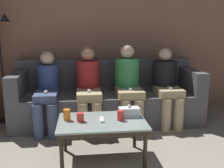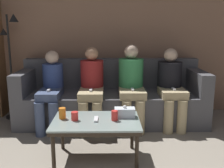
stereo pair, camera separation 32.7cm
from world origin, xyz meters
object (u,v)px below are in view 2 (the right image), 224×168
Objects in this scene: coffee_table at (96,124)px; seated_person_mid_left at (92,85)px; cup_near_left at (62,113)px; standing_lamp at (11,56)px; seated_person_left_end at (51,88)px; seated_person_right_end at (171,84)px; seated_person_mid_right at (131,83)px; tissue_box at (125,112)px; couch at (111,99)px; game_remote at (96,119)px; cup_far_center at (75,116)px; cup_near_right at (115,116)px.

coffee_table is 1.03m from seated_person_mid_left.
standing_lamp reaches higher than cup_near_left.
seated_person_right_end is (1.70, 0.05, 0.03)m from seated_person_left_end.
seated_person_mid_left is 0.57m from seated_person_mid_right.
cup_near_left is at bearing -176.34° from tissue_box.
seated_person_right_end reaches higher than tissue_box.
seated_person_right_end is at bearing -14.28° from couch.
coffee_table is at bearing -55.47° from seated_person_left_end.
couch is at bearing 165.72° from seated_person_right_end.
couch is 18.15× the size of game_remote.
seated_person_left_end is 0.97× the size of seated_person_right_end.
standing_lamp is (-1.12, 1.39, 0.49)m from cup_far_center.
seated_person_mid_right is at bearing 56.49° from cup_far_center.
game_remote is (-0.31, -0.10, -0.04)m from tissue_box.
cup_near_right is at bearing -3.28° from game_remote.
coffee_table is at bearing -98.08° from couch.
couch is 0.92m from seated_person_right_end.
game_remote is at bearing -98.08° from couch.
seated_person_left_end reaches higher than coffee_table.
game_remote is at bearing -55.47° from seated_person_left_end.
seated_person_left_end is 0.96× the size of seated_person_mid_left.
cup_near_left is 0.10× the size of seated_person_mid_left.
cup_far_center is (-0.22, -0.00, 0.09)m from coffee_table.
seated_person_mid_left is 1.02× the size of seated_person_right_end.
game_remote is at bearing -162.34° from tissue_box.
standing_lamp is at bearing 134.09° from coffee_table.
cup_near_left is 0.11× the size of seated_person_left_end.
tissue_box is (0.31, 0.10, 0.10)m from coffee_table.
seated_person_mid_left reaches higher than cup_far_center.
couch reaches higher than cup_far_center.
cup_near_left is 0.07× the size of standing_lamp.
seated_person_right_end is (1.02, 1.03, 0.15)m from game_remote.
cup_near_left is (-0.54, -1.19, 0.17)m from couch.
game_remote is at bearing 0.05° from cup_far_center.
seated_person_mid_right is (0.15, 0.93, 0.14)m from tissue_box.
seated_person_mid_right is (0.26, 1.04, 0.14)m from cup_near_right.
cup_near_right is at bearing -89.17° from couch.
cup_near_left is 0.99m from seated_person_mid_left.
seated_person_right_end is at bearing 39.43° from cup_far_center.
tissue_box reaches higher than cup_near_left.
standing_lamp is (-0.99, 1.34, 0.48)m from cup_near_left.
cup_near_left is at bearing -71.38° from seated_person_left_end.
cup_near_left is 0.11× the size of seated_person_right_end.
seated_person_mid_right is (1.13, 0.05, 0.06)m from seated_person_left_end.
standing_lamp is (-1.65, 1.29, 0.48)m from tissue_box.
cup_near_right is at bearing -135.97° from tissue_box.
game_remote is (0.36, -0.05, -0.05)m from cup_near_left.
cup_far_center is at bearing -179.95° from game_remote.
seated_person_mid_left is 0.97× the size of seated_person_mid_right.
tissue_box is at bearing -65.40° from seated_person_mid_left.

